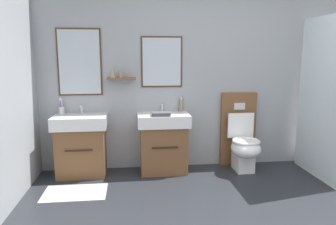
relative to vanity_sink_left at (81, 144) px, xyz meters
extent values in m
cube|color=#999EA3|center=(1.72, 0.25, 0.90)|extent=(4.77, 0.12, 2.60)
cube|color=#4C301E|center=(0.00, 0.18, 1.01)|extent=(0.54, 0.02, 0.83)
cube|color=silver|center=(0.00, 0.17, 1.01)|extent=(0.50, 0.01, 0.79)
cube|color=#4C301E|center=(1.03, 0.18, 1.01)|extent=(0.53, 0.02, 0.65)
cube|color=silver|center=(1.03, 0.17, 1.01)|extent=(0.49, 0.01, 0.61)
cube|color=brown|center=(0.52, 0.11, 0.80)|extent=(0.36, 0.14, 0.02)
cone|color=gray|center=(0.41, 0.09, 0.89)|extent=(0.08, 0.08, 0.15)
cylinder|color=gray|center=(0.50, 0.10, 0.85)|extent=(0.05, 0.05, 0.08)
cube|color=#9E9993|center=(0.00, -0.57, -0.39)|extent=(0.68, 0.44, 0.01)
cube|color=brown|center=(0.00, 0.00, -0.09)|extent=(0.58, 0.41, 0.61)
cube|color=#342214|center=(0.00, -0.21, -0.02)|extent=(0.32, 0.01, 0.02)
cube|color=white|center=(0.00, 0.00, 0.29)|extent=(0.65, 0.45, 0.15)
cube|color=silver|center=(0.00, -0.03, 0.35)|extent=(0.40, 0.25, 0.03)
cylinder|color=silver|center=(0.00, 0.18, 0.42)|extent=(0.03, 0.03, 0.11)
cylinder|color=silver|center=(0.00, 0.12, 0.46)|extent=(0.02, 0.11, 0.02)
cube|color=brown|center=(1.03, 0.00, -0.09)|extent=(0.58, 0.41, 0.61)
cube|color=#342214|center=(1.03, -0.21, -0.02)|extent=(0.32, 0.01, 0.02)
cube|color=white|center=(1.03, 0.00, 0.29)|extent=(0.65, 0.45, 0.15)
cube|color=silver|center=(1.03, -0.03, 0.35)|extent=(0.40, 0.25, 0.03)
cylinder|color=silver|center=(1.03, 0.18, 0.42)|extent=(0.03, 0.03, 0.11)
cylinder|color=silver|center=(1.03, 0.12, 0.46)|extent=(0.02, 0.11, 0.02)
cube|color=brown|center=(2.07, 0.17, 0.10)|extent=(0.48, 0.10, 1.00)
cube|color=silver|center=(2.07, 0.12, 0.42)|extent=(0.15, 0.01, 0.09)
cube|color=white|center=(2.07, -0.09, -0.23)|extent=(0.22, 0.30, 0.34)
ellipsoid|color=white|center=(2.07, -0.17, -0.08)|extent=(0.37, 0.46, 0.24)
torus|color=white|center=(2.07, -0.17, 0.02)|extent=(0.35, 0.35, 0.04)
cube|color=white|center=(2.07, 0.05, 0.18)|extent=(0.35, 0.03, 0.33)
cylinder|color=silver|center=(-0.25, 0.15, 0.41)|extent=(0.07, 0.07, 0.09)
cylinder|color=white|center=(-0.23, 0.14, 0.46)|extent=(0.02, 0.04, 0.15)
cube|color=white|center=(-0.24, 0.13, 0.53)|extent=(0.01, 0.02, 0.03)
cylinder|color=#2D84DB|center=(-0.25, 0.15, 0.47)|extent=(0.02, 0.04, 0.17)
cube|color=white|center=(-0.25, 0.14, 0.56)|extent=(0.01, 0.02, 0.03)
cylinder|color=purple|center=(-0.25, 0.14, 0.46)|extent=(0.02, 0.01, 0.17)
cube|color=white|center=(-0.26, 0.14, 0.55)|extent=(0.01, 0.02, 0.03)
cylinder|color=gray|center=(1.29, 0.16, 0.44)|extent=(0.06, 0.06, 0.16)
cylinder|color=silver|center=(1.29, 0.16, 0.54)|extent=(0.02, 0.02, 0.04)
cube|color=#47474C|center=(0.99, -0.12, 0.38)|extent=(0.22, 0.16, 0.04)
cube|color=silver|center=(2.89, -0.38, 0.60)|extent=(0.02, 0.93, 1.90)
camera|label=1|loc=(0.63, -3.93, 1.09)|focal=33.86mm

